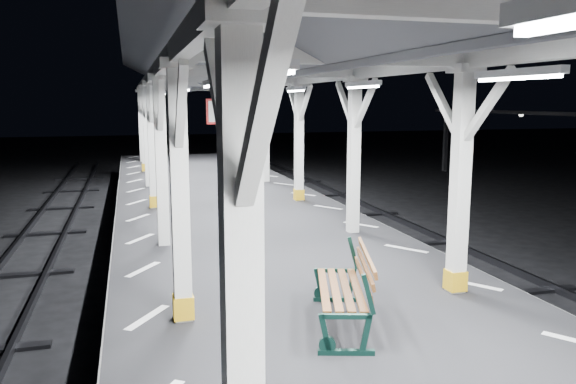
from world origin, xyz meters
name	(u,v)px	position (x,y,z in m)	size (l,w,h in m)	color
canopy	(405,22)	(0.00, -0.01, 4.56)	(5.40, 49.00, 4.65)	silver
bench_mid	(349,287)	(-0.01, 1.25, 1.51)	(1.12, 1.87, 0.96)	black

